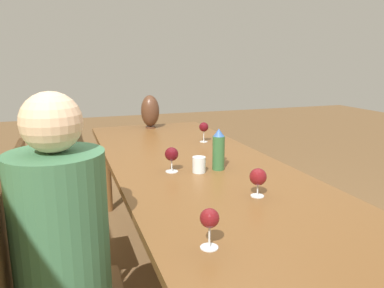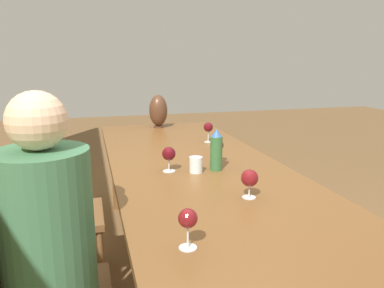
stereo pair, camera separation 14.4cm
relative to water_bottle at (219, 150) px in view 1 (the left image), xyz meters
The scene contains 12 objects.
ground_plane 0.88m from the water_bottle, 36.91° to the left, with size 14.00×14.00×0.00m, color brown.
dining_table 0.21m from the water_bottle, 36.91° to the left, with size 2.87×0.98×0.76m.
water_bottle is the anchor object (origin of this frame).
water_tumbler 0.14m from the water_bottle, 96.69° to the left, with size 0.07×0.07×0.09m.
vase 1.36m from the water_bottle, ahead, with size 0.16×0.16×0.29m.
wine_glass_0 0.89m from the water_bottle, 155.00° to the left, with size 0.06×0.06×0.14m.
wine_glass_1 0.26m from the water_bottle, 80.17° to the left, with size 0.07×0.07×0.14m.
wine_glass_2 0.70m from the water_bottle, 14.26° to the right, with size 0.07×0.07×0.15m.
wine_glass_3 0.14m from the water_bottle, 22.47° to the right, with size 0.07×0.07×0.15m.
wine_glass_4 0.44m from the water_bottle, behind, with size 0.08×0.08×0.13m.
chair_far 1.03m from the water_bottle, 70.96° to the left, with size 0.44×0.44×0.91m.
person_near 1.00m from the water_bottle, 122.45° to the left, with size 0.34×0.34×1.26m.
Camera 1 is at (-1.94, 0.72, 1.37)m, focal length 35.00 mm.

